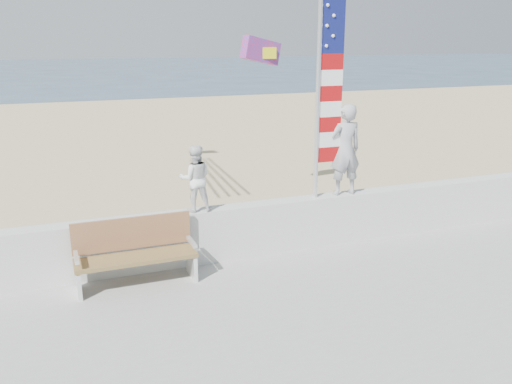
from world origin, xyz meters
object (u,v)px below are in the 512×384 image
(child, at_px, (195,179))
(flag, at_px, (325,88))
(adult, at_px, (345,150))
(bench, at_px, (135,252))

(child, xyz_separation_m, flag, (2.30, -0.00, 1.37))
(child, bearing_deg, adult, -170.31)
(adult, distance_m, child, 2.76)
(adult, xyz_separation_m, bench, (-3.84, -0.45, -1.21))
(child, height_order, bench, child)
(adult, relative_size, flag, 0.47)
(adult, height_order, bench, adult)
(adult, distance_m, bench, 4.05)
(bench, relative_size, flag, 0.51)
(adult, bearing_deg, child, 0.98)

